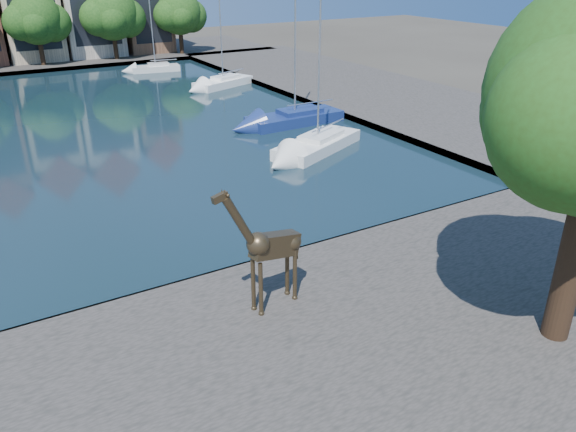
{
  "coord_description": "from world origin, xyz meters",
  "views": [
    {
      "loc": [
        -6.94,
        -17.1,
        11.16
      ],
      "look_at": [
        2.01,
        -2.0,
        3.07
      ],
      "focal_mm": 35.0,
      "sensor_mm": 36.0,
      "label": 1
    }
  ],
  "objects": [
    {
      "name": "ground",
      "position": [
        0.0,
        0.0,
        0.0
      ],
      "size": [
        160.0,
        160.0,
        0.0
      ],
      "primitive_type": "plane",
      "color": "#38332B",
      "rests_on": "ground"
    },
    {
      "name": "water_basin",
      "position": [
        0.0,
        24.0,
        0.04
      ],
      "size": [
        38.0,
        50.0,
        0.08
      ],
      "primitive_type": "cube",
      "color": "black",
      "rests_on": "ground"
    },
    {
      "name": "near_quay",
      "position": [
        0.0,
        -7.0,
        0.25
      ],
      "size": [
        50.0,
        14.0,
        0.5
      ],
      "primitive_type": "cube",
      "color": "#46403D",
      "rests_on": "ground"
    },
    {
      "name": "far_quay",
      "position": [
        0.0,
        56.0,
        0.25
      ],
      "size": [
        60.0,
        16.0,
        0.5
      ],
      "primitive_type": "cube",
      "color": "#46403D",
      "rests_on": "ground"
    },
    {
      "name": "right_quay",
      "position": [
        25.0,
        24.0,
        0.25
      ],
      "size": [
        14.0,
        52.0,
        0.5
      ],
      "primitive_type": "cube",
      "color": "#46403D",
      "rests_on": "ground"
    },
    {
      "name": "far_tree_mid_east",
      "position": [
        2.1,
        50.49,
        5.13
      ],
      "size": [
        7.02,
        5.4,
        7.52
      ],
      "color": "#332114",
      "rests_on": "far_quay"
    },
    {
      "name": "far_tree_east",
      "position": [
        10.11,
        50.49,
        5.24
      ],
      "size": [
        7.54,
        5.8,
        7.84
      ],
      "color": "#332114",
      "rests_on": "far_quay"
    },
    {
      "name": "far_tree_far_east",
      "position": [
        18.09,
        50.49,
        5.08
      ],
      "size": [
        6.76,
        5.2,
        7.36
      ],
      "color": "#332114",
      "rests_on": "far_quay"
    },
    {
      "name": "giraffe_statue",
      "position": [
        0.63,
        -3.12,
        2.76
      ],
      "size": [
        3.21,
        0.87,
        4.59
      ],
      "color": "#3C2F1E",
      "rests_on": "near_quay"
    },
    {
      "name": "sailboat_right_a",
      "position": [
        12.0,
        11.22,
        0.63
      ],
      "size": [
        7.26,
        5.08,
        11.63
      ],
      "color": "white",
      "rests_on": "water_basin"
    },
    {
      "name": "sailboat_right_b",
      "position": [
        14.02,
        17.3,
        0.67
      ],
      "size": [
        7.23,
        2.71,
        13.14
      ],
      "color": "navy",
      "rests_on": "water_basin"
    },
    {
      "name": "sailboat_right_c",
      "position": [
        15.0,
        31.96,
        0.6
      ],
      "size": [
        6.43,
        4.17,
        9.45
      ],
      "color": "white",
      "rests_on": "water_basin"
    },
    {
      "name": "sailboat_right_d",
      "position": [
        12.0,
        42.67,
        0.57
      ],
      "size": [
        5.19,
        2.58,
        8.71
      ],
      "color": "silver",
      "rests_on": "water_basin"
    }
  ]
}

